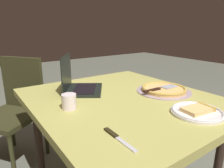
# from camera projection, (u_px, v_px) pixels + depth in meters

# --- Properties ---
(dining_table) EXTENTS (1.23, 1.10, 0.74)m
(dining_table) POSITION_uv_depth(u_px,v_px,m) (123.00, 107.00, 1.34)
(dining_table) COLOR tan
(dining_table) RESTS_ON ground_plane
(laptop) EXTENTS (0.39, 0.37, 0.26)m
(laptop) POSITION_uv_depth(u_px,v_px,m) (78.00, 84.00, 1.44)
(laptop) COLOR black
(laptop) RESTS_ON dining_table
(pizza_plate) EXTENTS (0.27, 0.27, 0.04)m
(pizza_plate) POSITION_uv_depth(u_px,v_px,m) (197.00, 111.00, 1.07)
(pizza_plate) COLOR white
(pizza_plate) RESTS_ON dining_table
(pizza_tray) EXTENTS (0.38, 0.38, 0.04)m
(pizza_tray) POSITION_uv_depth(u_px,v_px,m) (164.00, 89.00, 1.44)
(pizza_tray) COLOR #AA939F
(pizza_tray) RESTS_ON dining_table
(table_knife) EXTENTS (0.21, 0.02, 0.01)m
(table_knife) POSITION_uv_depth(u_px,v_px,m) (116.00, 137.00, 0.84)
(table_knife) COLOR silver
(table_knife) RESTS_ON dining_table
(drink_cup) EXTENTS (0.08, 0.08, 0.09)m
(drink_cup) POSITION_uv_depth(u_px,v_px,m) (69.00, 101.00, 1.13)
(drink_cup) COLOR silver
(drink_cup) RESTS_ON dining_table
(chair_far) EXTENTS (0.63, 0.63, 0.93)m
(chair_far) POSITION_uv_depth(u_px,v_px,m) (15.00, 105.00, 1.79)
(chair_far) COLOR #32311A
(chair_far) RESTS_ON ground_plane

